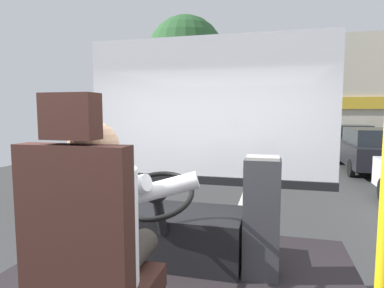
{
  "coord_description": "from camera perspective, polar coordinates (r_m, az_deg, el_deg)",
  "views": [
    {
      "loc": [
        0.66,
        -1.55,
        2.04
      ],
      "look_at": [
        -0.07,
        1.3,
        1.74
      ],
      "focal_mm": 30.19,
      "sensor_mm": 36.0,
      "label": 1
    }
  ],
  "objects": [
    {
      "name": "fare_box",
      "position": [
        2.44,
        12.18,
        -12.56
      ],
      "size": [
        0.26,
        0.21,
        0.89
      ],
      "color": "#333338",
      "rests_on": "bus_floor"
    },
    {
      "name": "parked_car_black",
      "position": [
        12.53,
        29.01,
        -0.82
      ],
      "size": [
        1.81,
        4.09,
        1.47
      ],
      "color": "black",
      "rests_on": "ground"
    },
    {
      "name": "parked_car_silver",
      "position": [
        22.87,
        23.02,
        1.93
      ],
      "size": [
        1.97,
        4.11,
        1.33
      ],
      "color": "silver",
      "rests_on": "ground"
    },
    {
      "name": "driver_seat",
      "position": [
        1.57,
        -17.57,
        -19.85
      ],
      "size": [
        0.48,
        0.48,
        1.28
      ],
      "color": "black",
      "rests_on": "bus_floor"
    },
    {
      "name": "street_tree",
      "position": [
        14.17,
        -1.12,
        15.4
      ],
      "size": [
        3.21,
        3.21,
        6.04
      ],
      "color": "#4C3828",
      "rests_on": "ground"
    },
    {
      "name": "parked_car_green",
      "position": [
        17.74,
        25.93,
        0.92
      ],
      "size": [
        1.95,
        4.01,
        1.39
      ],
      "color": "#195633",
      "rests_on": "ground"
    },
    {
      "name": "ground",
      "position": [
        10.58,
        10.43,
        -5.56
      ],
      "size": [
        18.0,
        44.0,
        0.06
      ],
      "color": "#393939"
    },
    {
      "name": "steering_console",
      "position": [
        2.73,
        -3.17,
        -15.41
      ],
      "size": [
        1.1,
        0.95,
        0.77
      ],
      "color": "black",
      "rests_on": "bus_floor"
    },
    {
      "name": "bus_driver",
      "position": [
        1.59,
        -15.71,
        -12.99
      ],
      "size": [
        0.82,
        0.57,
        0.75
      ],
      "color": "#332D28",
      "rests_on": "driver_seat"
    },
    {
      "name": "shop_building",
      "position": [
        20.88,
        26.94,
        7.71
      ],
      "size": [
        13.62,
        5.29,
        5.94
      ],
      "color": "#BCB29E",
      "rests_on": "ground"
    },
    {
      "name": "windshield_panel",
      "position": [
        3.25,
        2.55,
        2.95
      ],
      "size": [
        2.5,
        0.08,
        1.48
      ],
      "color": "silver"
    }
  ]
}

